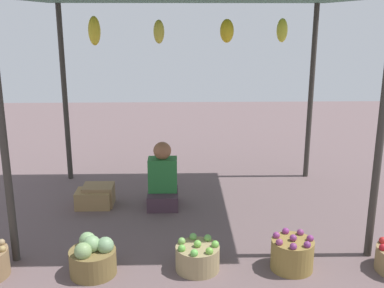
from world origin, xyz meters
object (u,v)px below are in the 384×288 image
Objects in this scene: vendor_person at (163,182)px; basket_purple_onions at (292,254)px; wooden_crate_near_vendor at (94,199)px; basket_green_apples at (198,257)px; basket_cabbages at (93,258)px; wooden_crate_stacked_rear at (99,195)px.

vendor_person is 1.92m from basket_purple_onions.
basket_green_apples is at bearing -50.84° from wooden_crate_near_vendor.
basket_green_apples is (0.92, 0.05, -0.04)m from basket_cabbages.
wooden_crate_near_vendor is (-0.82, -0.03, -0.20)m from vendor_person.
basket_purple_onions reaches higher than wooden_crate_near_vendor.
wooden_crate_stacked_rear is (-0.77, 0.03, -0.17)m from vendor_person.
basket_purple_onions is (1.21, -1.49, -0.15)m from vendor_person.
basket_green_apples is 1.87m from wooden_crate_near_vendor.
vendor_person is at bearing 2.34° from wooden_crate_near_vendor.
basket_purple_onions is 2.50m from wooden_crate_near_vendor.
wooden_crate_stacked_rear is at bearing 126.84° from basket_green_apples.
basket_cabbages is 1.77m from basket_purple_onions.
vendor_person is at bearing 128.94° from basket_purple_onions.
wooden_crate_stacked_rear is at bearing 142.44° from basket_purple_onions.
basket_purple_onions is (0.85, -0.01, 0.03)m from basket_green_apples.
wooden_crate_near_vendor is 0.08m from wooden_crate_stacked_rear.
wooden_crate_stacked_rear is at bearing 97.61° from basket_cabbages.
vendor_person reaches higher than basket_green_apples.
vendor_person is 1.53m from basket_green_apples.
wooden_crate_stacked_rear is (-0.21, 1.56, -0.03)m from basket_cabbages.
basket_green_apples is at bearing -53.16° from wooden_crate_stacked_rear.
wooden_crate_near_vendor is at bearing 129.16° from basket_green_apples.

